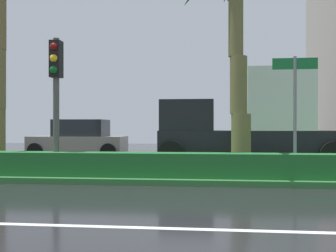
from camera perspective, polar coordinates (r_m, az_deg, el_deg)
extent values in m
cube|color=black|center=(12.80, 9.41, -6.60)|extent=(90.00, 42.00, 0.10)
cube|color=white|center=(5.90, 12.99, -13.83)|extent=(81.00, 0.14, 0.01)
cube|color=#2D6B33|center=(11.79, 9.66, -6.55)|extent=(85.50, 4.00, 0.15)
cube|color=#1E6028|center=(10.36, 10.09, -5.37)|extent=(76.50, 0.70, 0.60)
cylinder|color=brown|center=(11.81, 9.97, -2.26)|extent=(0.55, 0.55, 1.61)
cylinder|color=brown|center=(11.88, 9.62, 5.53)|extent=(0.48, 0.48, 1.61)
cylinder|color=brown|center=(12.16, 9.27, 13.10)|extent=(0.41, 0.41, 1.61)
cylinder|color=#4C4C47|center=(11.28, -15.06, 2.62)|extent=(0.16, 0.16, 3.57)
cube|color=black|center=(11.40, -15.05, 8.83)|extent=(0.28, 0.32, 0.96)
sphere|color=maroon|center=(11.30, -15.38, 10.45)|extent=(0.20, 0.20, 0.20)
sphere|color=yellow|center=(11.25, -15.38, 8.95)|extent=(0.20, 0.20, 0.20)
sphere|color=#0F591E|center=(11.20, -15.38, 7.43)|extent=(0.20, 0.20, 0.20)
cylinder|color=slate|center=(10.80, 16.98, 1.22)|extent=(0.08, 0.08, 3.00)
cube|color=#146B2D|center=(10.91, 16.98, 8.17)|extent=(1.10, 0.03, 0.28)
cube|color=gray|center=(19.49, -12.21, -2.44)|extent=(4.30, 1.76, 0.72)
cube|color=#1E2328|center=(19.42, -11.79, -0.26)|extent=(2.30, 1.58, 0.76)
cylinder|color=black|center=(19.26, -17.73, -3.24)|extent=(0.68, 0.22, 0.68)
cylinder|color=black|center=(20.92, -15.70, -2.99)|extent=(0.68, 0.22, 0.68)
cylinder|color=black|center=(18.16, -8.18, -3.43)|extent=(0.68, 0.22, 0.68)
cylinder|color=black|center=(19.91, -6.86, -3.14)|extent=(0.68, 0.22, 0.68)
cube|color=black|center=(15.52, 10.90, -2.27)|extent=(6.40, 2.30, 0.90)
cube|color=black|center=(15.51, 2.76, 1.42)|extent=(1.90, 2.21, 1.10)
cube|color=silver|center=(15.66, 14.73, 3.43)|extent=(2.30, 2.35, 2.20)
cylinder|color=black|center=(14.41, 0.47, -3.83)|extent=(0.92, 0.30, 0.92)
cylinder|color=black|center=(16.73, 1.31, -3.31)|extent=(0.92, 0.30, 0.92)
cylinder|color=black|center=(14.85, 21.72, -3.72)|extent=(0.92, 0.30, 0.92)
cylinder|color=black|center=(17.11, 19.66, -3.23)|extent=(0.92, 0.30, 0.92)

